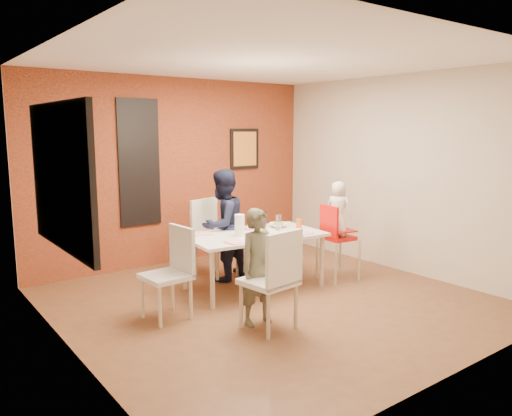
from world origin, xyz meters
TOP-DOWN VIEW (x-y plane):
  - ground at (0.00, 0.00)m, footprint 4.50×4.50m
  - ceiling at (0.00, 0.00)m, footprint 4.50×4.50m
  - wall_back at (0.00, 2.25)m, footprint 4.50×0.02m
  - wall_front at (0.00, -2.25)m, footprint 4.50×0.02m
  - wall_left at (-2.25, 0.00)m, footprint 0.02×4.50m
  - wall_right at (2.25, 0.00)m, footprint 0.02×4.50m
  - brick_accent_wall at (0.00, 2.23)m, footprint 4.50×0.02m
  - picture_window_frame at (-2.22, 0.20)m, footprint 0.05×1.70m
  - picture_window_pane at (-2.21, 0.20)m, footprint 0.02×1.55m
  - glassblock_strip at (-0.60, 2.21)m, footprint 0.55×0.03m
  - glassblock_surround at (-0.60, 2.21)m, footprint 0.60×0.03m
  - art_print_frame at (1.20, 2.21)m, footprint 0.54×0.03m
  - art_print_canvas at (1.20, 2.19)m, footprint 0.44×0.01m
  - dining_table at (0.12, 0.50)m, footprint 1.76×1.10m
  - chair_near at (-0.51, -0.69)m, footprint 0.52×0.52m
  - chair_far at (-0.02, 1.29)m, footprint 0.59×0.59m
  - chair_left at (-1.13, 0.25)m, footprint 0.47×0.47m
  - high_chair at (1.17, 0.13)m, footprint 0.47×0.47m
  - child_near at (-0.52, -0.44)m, footprint 0.44×0.30m
  - child_far at (0.01, 1.04)m, footprint 0.84×0.75m
  - toddler at (1.20, 0.13)m, footprint 0.33×0.40m
  - plate_near_left at (-0.33, 0.23)m, footprint 0.23×0.23m
  - plate_far_mid at (0.28, 0.80)m, footprint 0.28×0.28m
  - plate_near_right at (0.59, 0.15)m, footprint 0.25×0.25m
  - plate_far_left at (-0.41, 0.85)m, footprint 0.28×0.28m
  - salad_bowl_a at (0.17, 0.41)m, footprint 0.20×0.20m
  - salad_bowl_b at (0.62, 0.63)m, footprint 0.28×0.28m
  - wine_bottle at (0.30, 0.54)m, footprint 0.07×0.07m
  - wine_glass_a at (0.10, 0.29)m, footprint 0.08×0.08m
  - wine_glass_b at (0.48, 0.47)m, footprint 0.07×0.07m
  - paper_towel_roll at (-0.11, 0.48)m, footprint 0.12×0.12m
  - condiment_red at (0.20, 0.50)m, footprint 0.03×0.03m
  - condiment_green at (0.22, 0.54)m, footprint 0.04×0.04m
  - condiment_brown at (0.28, 0.57)m, footprint 0.04×0.04m
  - sippy_cup at (0.79, 0.43)m, footprint 0.07×0.07m

SIDE VIEW (x-z plane):
  - ground at x=0.00m, z-range 0.00..0.00m
  - chair_left at x=-1.13m, z-range 0.06..1.02m
  - chair_near at x=-0.51m, z-range 0.06..1.07m
  - chair_far at x=-0.02m, z-range 0.06..1.10m
  - child_near at x=-0.52m, z-range 0.00..1.19m
  - high_chair at x=1.17m, z-range 0.10..1.10m
  - dining_table at x=0.12m, z-range 0.29..0.98m
  - plate_near_left at x=-0.33m, z-range 0.69..0.71m
  - plate_near_right at x=0.59m, z-range 0.69..0.71m
  - plate_far_mid at x=0.28m, z-range 0.69..0.71m
  - plate_far_left at x=-0.41m, z-range 0.69..0.71m
  - salad_bowl_a at x=0.17m, z-range 0.69..0.74m
  - salad_bowl_b at x=0.62m, z-range 0.69..0.75m
  - child_far at x=0.01m, z-range 0.00..1.46m
  - sippy_cup at x=0.79m, z-range 0.69..0.81m
  - condiment_red at x=0.20m, z-range 0.69..0.82m
  - condiment_brown at x=0.28m, z-range 0.69..0.83m
  - condiment_green at x=0.22m, z-range 0.69..0.84m
  - wine_glass_b at x=0.48m, z-range 0.69..0.90m
  - wine_glass_a at x=0.10m, z-range 0.69..0.92m
  - wine_bottle at x=0.30m, z-range 0.69..0.95m
  - paper_towel_roll at x=-0.11m, z-range 0.69..0.96m
  - toddler at x=1.20m, z-range 0.59..1.30m
  - wall_back at x=0.00m, z-range 0.00..2.70m
  - wall_front at x=0.00m, z-range 0.00..2.70m
  - wall_left at x=-2.25m, z-range 0.00..2.70m
  - wall_right at x=2.25m, z-range 0.00..2.70m
  - brick_accent_wall at x=0.00m, z-range 0.00..2.70m
  - glassblock_strip at x=-0.60m, z-range 0.65..2.35m
  - glassblock_surround at x=-0.60m, z-range 0.62..2.38m
  - picture_window_frame at x=-2.22m, z-range 0.90..2.20m
  - picture_window_pane at x=-2.21m, z-range 0.98..2.12m
  - art_print_frame at x=1.20m, z-range 1.33..1.97m
  - art_print_canvas at x=1.20m, z-range 1.38..1.92m
  - ceiling at x=0.00m, z-range 2.69..2.71m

